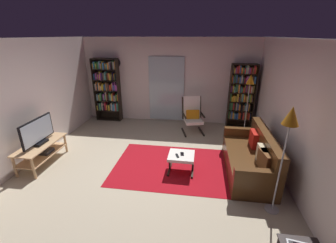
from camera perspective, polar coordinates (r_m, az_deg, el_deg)
name	(u,v)px	position (r m, az deg, el deg)	size (l,w,h in m)	color
ground_plane	(150,168)	(4.90, -4.61, -11.68)	(7.02, 7.02, 0.00)	#B3A58B
wall_back	(169,81)	(7.10, 0.22, 10.24)	(5.60, 0.06, 2.60)	silver
wall_left	(22,104)	(5.59, -33.24, 3.69)	(0.06, 6.00, 2.60)	silver
wall_right	(297,117)	(4.57, 30.07, 1.02)	(0.06, 6.00, 2.60)	silver
glass_door_panel	(166,89)	(7.09, -0.41, 8.17)	(1.10, 0.01, 2.00)	silver
area_rug	(170,166)	(4.93, 0.57, -11.28)	(2.39, 1.80, 0.01)	#A00E18
tv_stand	(42,150)	(5.60, -29.42, -6.37)	(0.50, 1.20, 0.48)	tan
television	(38,132)	(5.43, -30.27, -2.39)	(0.20, 0.93, 0.56)	black
bookshelf_near_tv	(107,89)	(7.49, -15.26, 8.10)	(0.81, 0.30, 1.99)	black
bookshelf_near_sofa	(241,95)	(6.94, 18.16, 6.45)	(0.72, 0.30, 1.90)	black
leather_sofa	(251,158)	(4.90, 20.39, -8.72)	(0.80, 1.91, 0.87)	#4F2F15
lounge_armchair	(192,114)	(6.45, 6.26, 1.93)	(0.71, 0.77, 1.02)	black
ottoman	(181,158)	(4.62, 3.41, -9.16)	(0.52, 0.49, 0.39)	white
tv_remote	(177,156)	(4.53, 2.38, -8.69)	(0.04, 0.14, 0.02)	black
cell_phone	(182,154)	(4.61, 3.63, -8.21)	(0.07, 0.14, 0.01)	black
floor_lamp_by_sofa	(289,126)	(3.53, 28.55, -1.02)	(0.22, 0.22, 1.76)	#A5A5AD
floor_lamp_by_shelf	(250,87)	(6.20, 20.09, 8.35)	(0.22, 0.22, 1.71)	#A5A5AD
wall_clock	(116,63)	(7.35, -13.12, 14.43)	(0.29, 0.03, 0.29)	silver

